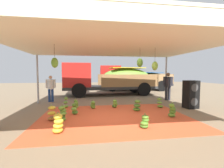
# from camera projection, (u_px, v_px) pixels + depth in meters

# --- Properties ---
(ground_plane) EXTENTS (40.00, 40.00, 0.00)m
(ground_plane) POSITION_uv_depth(u_px,v_px,m) (106.00, 102.00, 8.86)
(ground_plane) COLOR #7F6B51
(tarp_orange) EXTENTS (5.63, 4.29, 0.01)m
(tarp_orange) POSITION_uv_depth(u_px,v_px,m) (115.00, 117.00, 5.90)
(tarp_orange) COLOR #D1512D
(tarp_orange) RESTS_ON ground
(tent_canopy) EXTENTS (8.00, 7.00, 2.76)m
(tent_canopy) POSITION_uv_depth(u_px,v_px,m) (115.00, 46.00, 5.63)
(tent_canopy) COLOR #9EA0A5
(tent_canopy) RESTS_ON ground
(banana_bunch_0) EXTENTS (0.36, 0.34, 0.56)m
(banana_bunch_0) POSITION_uv_depth(u_px,v_px,m) (172.00, 111.00, 5.85)
(banana_bunch_0) COLOR #518428
(banana_bunch_0) RESTS_ON tarp_orange
(banana_bunch_1) EXTENTS (0.35, 0.36, 0.45)m
(banana_bunch_1) POSITION_uv_depth(u_px,v_px,m) (145.00, 122.00, 4.68)
(banana_bunch_1) COLOR #477523
(banana_bunch_1) RESTS_ON tarp_orange
(banana_bunch_2) EXTENTS (0.38, 0.38, 0.53)m
(banana_bunch_2) POSITION_uv_depth(u_px,v_px,m) (160.00, 103.00, 7.47)
(banana_bunch_2) COLOR #60932D
(banana_bunch_2) RESTS_ON tarp_orange
(banana_bunch_3) EXTENTS (0.42, 0.47, 0.53)m
(banana_bunch_3) POSITION_uv_depth(u_px,v_px,m) (137.00, 106.00, 6.78)
(banana_bunch_3) COLOR #60932D
(banana_bunch_3) RESTS_ON tarp_orange
(banana_bunch_4) EXTENTS (0.30, 0.30, 0.57)m
(banana_bunch_4) POSITION_uv_depth(u_px,v_px,m) (66.00, 103.00, 7.41)
(banana_bunch_4) COLOR #6B9E38
(banana_bunch_4) RESTS_ON tarp_orange
(banana_bunch_5) EXTENTS (0.35, 0.35, 0.50)m
(banana_bunch_5) POSITION_uv_depth(u_px,v_px,m) (74.00, 109.00, 6.22)
(banana_bunch_5) COLOR #477523
(banana_bunch_5) RESTS_ON tarp_orange
(banana_bunch_6) EXTENTS (0.43, 0.42, 0.59)m
(banana_bunch_6) POSITION_uv_depth(u_px,v_px,m) (58.00, 124.00, 4.25)
(banana_bunch_6) COLOR gold
(banana_bunch_6) RESTS_ON tarp_orange
(banana_bunch_7) EXTENTS (0.34, 0.34, 0.43)m
(banana_bunch_7) POSITION_uv_depth(u_px,v_px,m) (115.00, 104.00, 7.49)
(banana_bunch_7) COLOR #477523
(banana_bunch_7) RESTS_ON tarp_orange
(banana_bunch_8) EXTENTS (0.39, 0.40, 0.58)m
(banana_bunch_8) POSITION_uv_depth(u_px,v_px,m) (62.00, 114.00, 5.38)
(banana_bunch_8) COLOR #518428
(banana_bunch_8) RESTS_ON tarp_orange
(banana_bunch_9) EXTENTS (0.32, 0.35, 0.44)m
(banana_bunch_9) POSITION_uv_depth(u_px,v_px,m) (76.00, 104.00, 7.39)
(banana_bunch_9) COLOR #6B9E38
(banana_bunch_9) RESTS_ON tarp_orange
(banana_bunch_10) EXTENTS (0.40, 0.40, 0.56)m
(banana_bunch_10) POSITION_uv_depth(u_px,v_px,m) (52.00, 114.00, 5.44)
(banana_bunch_10) COLOR #996628
(banana_bunch_10) RESTS_ON tarp_orange
(banana_bunch_11) EXTENTS (0.31, 0.33, 0.42)m
(banana_bunch_11) POSITION_uv_depth(u_px,v_px,m) (93.00, 105.00, 7.25)
(banana_bunch_11) COLOR #518428
(banana_bunch_11) RESTS_ON tarp_orange
(cargo_truck_main) EXTENTS (7.05, 2.65, 2.40)m
(cargo_truck_main) POSITION_uv_depth(u_px,v_px,m) (109.00, 78.00, 11.93)
(cargo_truck_main) COLOR #2D2D2D
(cargo_truck_main) RESTS_ON ground
(cargo_truck_far) EXTENTS (7.02, 2.97, 2.40)m
(cargo_truck_far) POSITION_uv_depth(u_px,v_px,m) (132.00, 78.00, 15.27)
(cargo_truck_far) COLOR #2D2D2D
(cargo_truck_far) RESTS_ON ground
(worker_0) EXTENTS (0.57, 0.35, 1.55)m
(worker_0) POSITION_uv_depth(u_px,v_px,m) (51.00, 87.00, 8.99)
(worker_0) COLOR navy
(worker_0) RESTS_ON ground
(worker_1) EXTENTS (0.63, 0.38, 1.72)m
(worker_1) POSITION_uv_depth(u_px,v_px,m) (168.00, 84.00, 9.51)
(worker_1) COLOR #26262D
(worker_1) RESTS_ON ground
(speaker_stack) EXTENTS (0.63, 0.57, 1.33)m
(speaker_stack) POSITION_uv_depth(u_px,v_px,m) (191.00, 94.00, 7.35)
(speaker_stack) COLOR black
(speaker_stack) RESTS_ON ground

